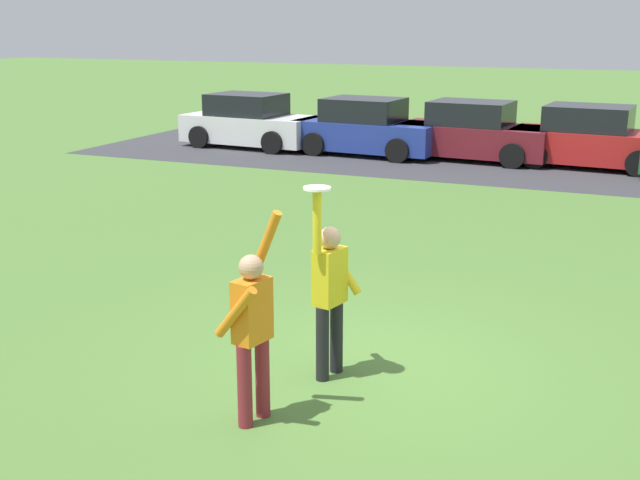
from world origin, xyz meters
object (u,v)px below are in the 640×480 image
(frisbee_disc, at_px, (317,188))
(parked_car_blue, at_px, (367,129))
(person_catcher, at_px, (330,289))
(parked_car_white, at_px, (250,123))
(parked_car_red, at_px, (591,139))
(parked_car_maroon, at_px, (474,133))
(person_defender, at_px, (252,324))

(frisbee_disc, height_order, parked_car_blue, frisbee_disc)
(person_catcher, relative_size, parked_car_white, 0.49)
(person_catcher, distance_m, parked_car_red, 14.60)
(person_catcher, bearing_deg, parked_car_maroon, -160.84)
(person_defender, height_order, frisbee_disc, frisbee_disc)
(parked_car_maroon, bearing_deg, person_defender, -80.71)
(person_defender, distance_m, parked_car_red, 15.84)
(parked_car_white, xyz_separation_m, parked_car_blue, (3.74, 0.01, 0.00))
(person_defender, xyz_separation_m, parked_car_red, (1.65, 15.75, -0.25))
(parked_car_blue, xyz_separation_m, parked_car_maroon, (3.00, 0.32, 0.00))
(person_defender, height_order, parked_car_maroon, person_defender)
(person_catcher, distance_m, parked_car_blue, 14.93)
(person_catcher, relative_size, parked_car_maroon, 0.49)
(parked_car_maroon, bearing_deg, parked_car_blue, -169.78)
(person_catcher, bearing_deg, person_defender, 0.00)
(person_catcher, bearing_deg, parked_car_blue, -149.19)
(person_catcher, xyz_separation_m, parked_car_red, (1.38, 14.53, -0.25))
(person_catcher, height_order, parked_car_blue, person_catcher)
(parked_car_blue, bearing_deg, person_catcher, -67.57)
(person_catcher, relative_size, parked_car_blue, 0.49)
(person_defender, xyz_separation_m, parked_car_white, (-8.15, 15.39, -0.25))
(parked_car_blue, bearing_deg, parked_car_white, -175.77)
(frisbee_disc, height_order, parked_car_white, frisbee_disc)
(frisbee_disc, bearing_deg, parked_car_blue, 107.84)
(parked_car_white, bearing_deg, parked_car_red, 6.23)
(person_defender, height_order, parked_car_red, person_defender)
(frisbee_disc, bearing_deg, person_defender, -102.53)
(person_defender, distance_m, parked_car_white, 17.42)
(frisbee_disc, height_order, parked_car_maroon, frisbee_disc)
(parked_car_white, xyz_separation_m, parked_car_maroon, (6.74, 0.32, 0.00))
(person_defender, bearing_deg, parked_car_red, 6.55)
(frisbee_disc, bearing_deg, parked_car_white, 120.20)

